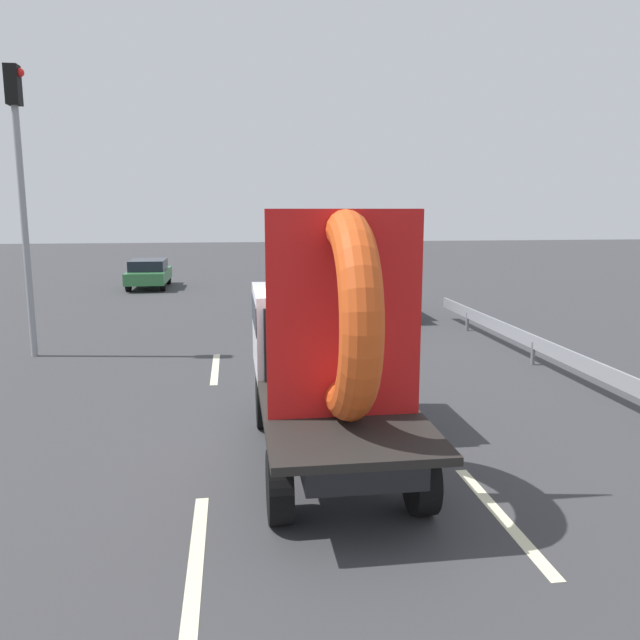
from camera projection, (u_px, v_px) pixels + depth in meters
name	position (u px, v px, depth m)	size (l,w,h in m)	color
ground_plane	(305.00, 446.00, 9.78)	(120.00, 120.00, 0.00)	#38383A
flatbed_truck	(324.00, 342.00, 9.43)	(2.02, 5.33, 3.63)	black
distant_sedan	(378.00, 294.00, 21.62)	(1.77, 4.14, 1.35)	black
traffic_light	(21.00, 175.00, 14.99)	(0.42, 0.36, 6.89)	gray
guardrail	(583.00, 364.00, 12.72)	(0.10, 16.96, 0.71)	gray
lane_dash_left_near	(196.00, 556.00, 6.69)	(2.73, 0.16, 0.01)	beige
lane_dash_left_far	(215.00, 368.00, 14.51)	(2.80, 0.16, 0.01)	beige
lane_dash_right_near	(501.00, 516.00, 7.55)	(2.73, 0.16, 0.01)	beige
lane_dash_right_far	(363.00, 358.00, 15.54)	(2.12, 0.16, 0.01)	beige
oncoming_car	(149.00, 273.00, 29.12)	(1.71, 4.00, 1.31)	black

